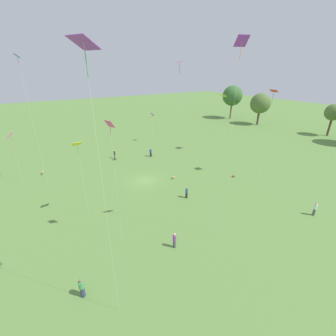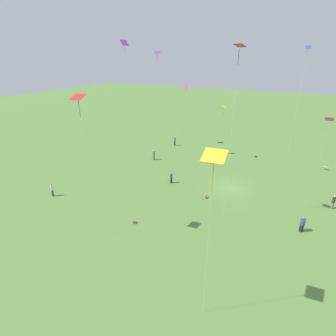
{
  "view_description": "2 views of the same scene",
  "coord_description": "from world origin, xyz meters",
  "px_view_note": "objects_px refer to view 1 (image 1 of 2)",
  "views": [
    {
      "loc": [
        29.3,
        -14.26,
        16.43
      ],
      "look_at": [
        8.59,
        -1.01,
        5.63
      ],
      "focal_mm": 24.0,
      "sensor_mm": 36.0,
      "label": 1
    },
    {
      "loc": [
        -7.7,
        32.37,
        16.53
      ],
      "look_at": [
        7.95,
        3.39,
        2.65
      ],
      "focal_mm": 28.0,
      "sensor_mm": 36.0,
      "label": 2
    }
  ],
  "objects_px": {
    "person_4": "(187,193)",
    "kite_6": "(86,61)",
    "person_1": "(151,153)",
    "person_2": "(82,288)",
    "kite_2": "(77,146)",
    "kite_4": "(273,95)",
    "dog_0": "(174,177)",
    "person_0": "(115,154)",
    "picnic_bag_0": "(233,176)",
    "kite_1": "(10,136)",
    "kite_8": "(240,55)",
    "kite_7": "(20,69)",
    "kite_9": "(152,116)",
    "kite_0": "(111,131)",
    "dog_1": "(43,172)",
    "person_5": "(315,209)",
    "kite_3": "(223,97)",
    "person_3": "(174,240)",
    "kite_5": "(180,69)"
  },
  "relations": [
    {
      "from": "kite_4",
      "to": "kite_0",
      "type": "bearing_deg",
      "value": 132.17
    },
    {
      "from": "person_3",
      "to": "kite_8",
      "type": "height_order",
      "value": "kite_8"
    },
    {
      "from": "kite_8",
      "to": "picnic_bag_0",
      "type": "height_order",
      "value": "kite_8"
    },
    {
      "from": "dog_0",
      "to": "picnic_bag_0",
      "type": "relative_size",
      "value": 1.76
    },
    {
      "from": "kite_5",
      "to": "kite_7",
      "type": "distance_m",
      "value": 21.27
    },
    {
      "from": "kite_7",
      "to": "kite_9",
      "type": "xyz_separation_m",
      "value": [
        -11.95,
        24.84,
        -10.05
      ]
    },
    {
      "from": "dog_0",
      "to": "kite_3",
      "type": "bearing_deg",
      "value": 109.48
    },
    {
      "from": "person_1",
      "to": "kite_6",
      "type": "height_order",
      "value": "kite_6"
    },
    {
      "from": "person_3",
      "to": "kite_3",
      "type": "distance_m",
      "value": 32.12
    },
    {
      "from": "person_1",
      "to": "kite_2",
      "type": "xyz_separation_m",
      "value": [
        13.96,
        -16.24,
        8.09
      ]
    },
    {
      "from": "person_1",
      "to": "kite_1",
      "type": "relative_size",
      "value": 0.22
    },
    {
      "from": "kite_1",
      "to": "kite_2",
      "type": "relative_size",
      "value": 0.83
    },
    {
      "from": "person_2",
      "to": "kite_5",
      "type": "relative_size",
      "value": 0.1
    },
    {
      "from": "person_4",
      "to": "kite_8",
      "type": "bearing_deg",
      "value": 92.51
    },
    {
      "from": "person_1",
      "to": "kite_3",
      "type": "xyz_separation_m",
      "value": [
        5.48,
        13.59,
        10.6
      ]
    },
    {
      "from": "kite_5",
      "to": "picnic_bag_0",
      "type": "relative_size",
      "value": 44.86
    },
    {
      "from": "person_1",
      "to": "person_2",
      "type": "height_order",
      "value": "person_2"
    },
    {
      "from": "person_2",
      "to": "dog_1",
      "type": "bearing_deg",
      "value": -160.05
    },
    {
      "from": "kite_2",
      "to": "dog_1",
      "type": "distance_m",
      "value": 18.83
    },
    {
      "from": "person_1",
      "to": "dog_0",
      "type": "bearing_deg",
      "value": -134.74
    },
    {
      "from": "person_1",
      "to": "person_4",
      "type": "bearing_deg",
      "value": -137.65
    },
    {
      "from": "person_5",
      "to": "kite_7",
      "type": "bearing_deg",
      "value": 28.97
    },
    {
      "from": "person_2",
      "to": "person_4",
      "type": "distance_m",
      "value": 17.52
    },
    {
      "from": "kite_0",
      "to": "picnic_bag_0",
      "type": "height_order",
      "value": "kite_0"
    },
    {
      "from": "kite_6",
      "to": "dog_0",
      "type": "bearing_deg",
      "value": -27.92
    },
    {
      "from": "kite_2",
      "to": "kite_9",
      "type": "bearing_deg",
      "value": -94.91
    },
    {
      "from": "person_5",
      "to": "dog_0",
      "type": "relative_size",
      "value": 2.58
    },
    {
      "from": "kite_2",
      "to": "kite_7",
      "type": "height_order",
      "value": "kite_7"
    },
    {
      "from": "person_1",
      "to": "kite_7",
      "type": "relative_size",
      "value": 0.09
    },
    {
      "from": "dog_0",
      "to": "kite_9",
      "type": "bearing_deg",
      "value": 159.23
    },
    {
      "from": "person_2",
      "to": "kite_7",
      "type": "relative_size",
      "value": 0.1
    },
    {
      "from": "person_4",
      "to": "kite_6",
      "type": "xyz_separation_m",
      "value": [
        10.15,
        -13.88,
        15.96
      ]
    },
    {
      "from": "kite_7",
      "to": "dog_1",
      "type": "distance_m",
      "value": 17.17
    },
    {
      "from": "person_0",
      "to": "kite_3",
      "type": "xyz_separation_m",
      "value": [
        8.42,
        20.22,
        10.55
      ]
    },
    {
      "from": "person_1",
      "to": "picnic_bag_0",
      "type": "bearing_deg",
      "value": -101.93
    },
    {
      "from": "kite_1",
      "to": "person_2",
      "type": "bearing_deg",
      "value": 56.77
    },
    {
      "from": "kite_6",
      "to": "dog_0",
      "type": "distance_m",
      "value": 27.8
    },
    {
      "from": "person_5",
      "to": "kite_0",
      "type": "xyz_separation_m",
      "value": [
        -8.71,
        -21.47,
        10.72
      ]
    },
    {
      "from": "kite_0",
      "to": "dog_1",
      "type": "relative_size",
      "value": 15.44
    },
    {
      "from": "person_2",
      "to": "kite_7",
      "type": "xyz_separation_m",
      "value": [
        -21.21,
        -0.03,
        15.67
      ]
    },
    {
      "from": "person_4",
      "to": "kite_9",
      "type": "xyz_separation_m",
      "value": [
        -25.65,
        8.99,
        5.68
      ]
    },
    {
      "from": "person_0",
      "to": "kite_7",
      "type": "bearing_deg",
      "value": -98.5
    },
    {
      "from": "person_1",
      "to": "kite_3",
      "type": "distance_m",
      "value": 18.09
    },
    {
      "from": "kite_5",
      "to": "kite_7",
      "type": "height_order",
      "value": "kite_7"
    },
    {
      "from": "kite_1",
      "to": "dog_0",
      "type": "distance_m",
      "value": 25.44
    },
    {
      "from": "person_0",
      "to": "picnic_bag_0",
      "type": "xyz_separation_m",
      "value": [
        18.88,
        13.62,
        -0.77
      ]
    },
    {
      "from": "kite_4",
      "to": "person_3",
      "type": "bearing_deg",
      "value": 143.49
    },
    {
      "from": "person_2",
      "to": "picnic_bag_0",
      "type": "bearing_deg",
      "value": 127.51
    },
    {
      "from": "kite_2",
      "to": "kite_4",
      "type": "bearing_deg",
      "value": -150.02
    },
    {
      "from": "kite_2",
      "to": "kite_8",
      "type": "bearing_deg",
      "value": 173.22
    }
  ]
}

